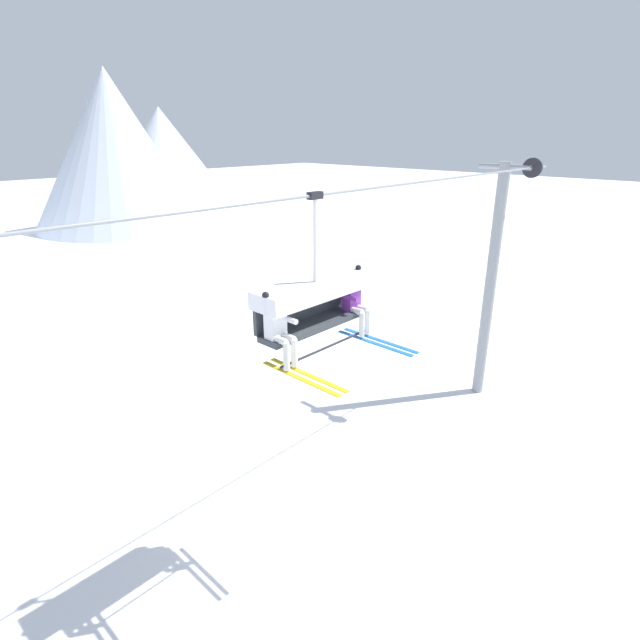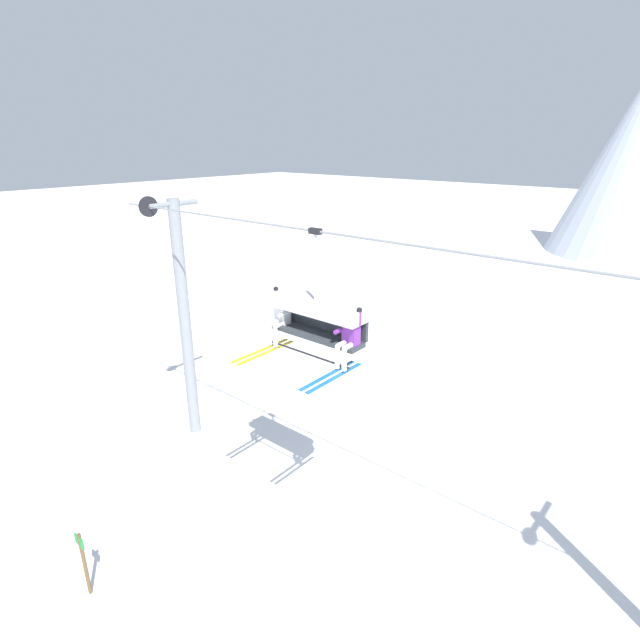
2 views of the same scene
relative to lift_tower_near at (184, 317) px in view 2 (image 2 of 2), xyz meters
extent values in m
plane|color=white|center=(6.82, 0.02, -4.06)|extent=(200.00, 200.00, 0.00)
cylinder|color=gray|center=(0.00, 0.02, -0.23)|extent=(0.36, 0.36, 7.65)
cylinder|color=gray|center=(0.00, 0.02, 3.45)|extent=(0.16, 1.60, 0.16)
cylinder|color=black|center=(0.00, -0.78, 3.45)|extent=(0.08, 0.56, 0.56)
cylinder|color=gray|center=(7.50, -0.78, 3.45)|extent=(17.01, 0.05, 0.05)
cube|color=#33383D|center=(6.00, -0.78, 1.19)|extent=(2.31, 0.48, 0.10)
cube|color=#33383D|center=(6.00, -0.50, 1.46)|extent=(2.31, 0.08, 0.45)
cube|color=silver|center=(6.00, -0.72, 1.84)|extent=(2.36, 0.68, 0.30)
cylinder|color=black|center=(6.00, -1.10, 0.86)|extent=(2.31, 0.04, 0.04)
cylinder|color=silver|center=(6.00, -0.78, 2.69)|extent=(0.07, 0.07, 1.41)
cube|color=black|center=(6.00, -0.78, 3.45)|extent=(0.28, 0.12, 0.12)
cube|color=silver|center=(5.04, -0.80, 1.50)|extent=(0.32, 0.22, 0.52)
sphere|color=#284C93|center=(5.04, -0.80, 1.86)|extent=(0.22, 0.22, 0.22)
ellipsoid|color=black|center=(5.04, -0.90, 1.86)|extent=(0.17, 0.04, 0.08)
cylinder|color=silver|center=(4.95, -0.97, 1.28)|extent=(0.11, 0.34, 0.11)
cylinder|color=silver|center=(5.13, -0.97, 1.28)|extent=(0.11, 0.34, 0.11)
cylinder|color=silver|center=(4.95, -1.14, 1.04)|extent=(0.11, 0.11, 0.48)
cylinder|color=silver|center=(5.13, -1.14, 1.04)|extent=(0.11, 0.11, 0.48)
cube|color=gold|center=(4.95, -1.44, 0.75)|extent=(0.09, 1.70, 0.02)
cube|color=gold|center=(5.13, -1.44, 0.75)|extent=(0.09, 1.70, 0.02)
cylinder|color=silver|center=(4.85, -0.80, 1.85)|extent=(0.09, 0.09, 0.30)
sphere|color=black|center=(4.85, -0.80, 2.02)|extent=(0.11, 0.11, 0.11)
cylinder|color=silver|center=(5.22, -0.95, 1.54)|extent=(0.09, 0.30, 0.09)
cube|color=purple|center=(6.97, -0.80, 1.50)|extent=(0.32, 0.22, 0.52)
sphere|color=silver|center=(6.97, -0.80, 1.86)|extent=(0.22, 0.22, 0.22)
ellipsoid|color=black|center=(6.97, -0.90, 1.86)|extent=(0.17, 0.04, 0.08)
cylinder|color=silver|center=(6.88, -0.97, 1.28)|extent=(0.11, 0.34, 0.11)
cylinder|color=silver|center=(7.06, -0.97, 1.28)|extent=(0.11, 0.34, 0.11)
cylinder|color=silver|center=(6.88, -1.14, 1.04)|extent=(0.11, 0.11, 0.48)
cylinder|color=silver|center=(7.06, -1.14, 1.04)|extent=(0.11, 0.11, 0.48)
cube|color=#1E6BB2|center=(6.88, -1.44, 0.75)|extent=(0.09, 1.70, 0.02)
cube|color=#1E6BB2|center=(7.06, -1.44, 0.75)|extent=(0.09, 1.70, 0.02)
cylinder|color=purple|center=(6.78, -0.95, 1.54)|extent=(0.09, 0.30, 0.09)
cylinder|color=purple|center=(7.16, -0.80, 1.85)|extent=(0.09, 0.09, 0.30)
sphere|color=black|center=(7.16, -0.80, 2.02)|extent=(0.11, 0.11, 0.11)
cylinder|color=brown|center=(3.49, -5.40, -3.26)|extent=(0.08, 0.08, 1.60)
cube|color=#198C33|center=(3.49, -5.41, -2.64)|extent=(0.36, 0.02, 0.24)
camera|label=1|loc=(0.00, -6.52, 4.42)|focal=28.00mm
camera|label=2|loc=(12.52, -8.46, 5.21)|focal=28.00mm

